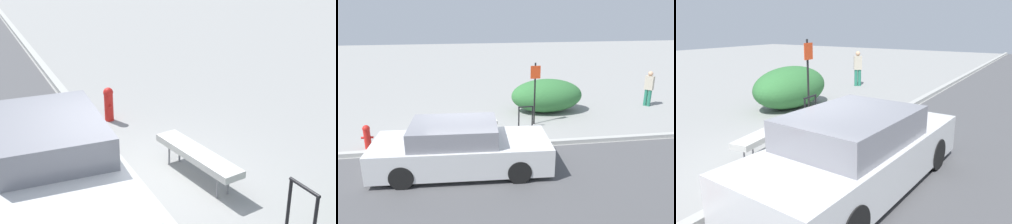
# 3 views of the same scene
# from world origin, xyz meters

# --- Properties ---
(ground_plane) EXTENTS (60.00, 60.00, 0.00)m
(ground_plane) POSITION_xyz_m (0.00, 0.00, 0.00)
(ground_plane) COLOR gray
(curb) EXTENTS (60.00, 0.20, 0.13)m
(curb) POSITION_xyz_m (0.00, 0.00, 0.07)
(curb) COLOR #A8A8A3
(curb) RESTS_ON ground_plane
(bench) EXTENTS (1.98, 0.70, 0.51)m
(bench) POSITION_xyz_m (0.14, 1.06, 0.45)
(bench) COLOR gray
(bench) RESTS_ON ground_plane
(bike_rack) EXTENTS (0.55, 0.08, 0.83)m
(bike_rack) POSITION_xyz_m (2.20, 1.56, 0.50)
(bike_rack) COLOR black
(bike_rack) RESTS_ON ground_plane
(fire_hydrant) EXTENTS (0.36, 0.22, 0.77)m
(fire_hydrant) POSITION_xyz_m (-2.99, 0.53, 0.41)
(fire_hydrant) COLOR red
(fire_hydrant) RESTS_ON ground_plane
(parked_car_near) EXTENTS (4.69, 2.02, 1.35)m
(parked_car_near) POSITION_xyz_m (-0.17, -1.29, 0.63)
(parked_car_near) COLOR black
(parked_car_near) RESTS_ON ground_plane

